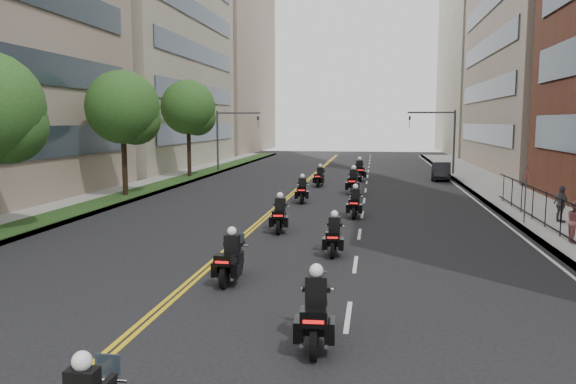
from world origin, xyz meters
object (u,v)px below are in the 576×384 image
object	(u,v)px
motorcycle_6	(302,191)
motorcycle_8	(320,178)
motorcycle_1	(316,314)
motorcycle_7	(353,183)
parked_sedan	(441,171)
pedestrian_b	(576,222)
pedestrian_c	(561,204)
motorcycle_2	(231,260)
motorcycle_4	(280,216)
motorcycle_3	(334,237)
motorcycle_9	(360,171)
motorcycle_5	(355,204)

from	to	relation	value
motorcycle_6	motorcycle_8	distance (m)	8.16
motorcycle_1	motorcycle_7	size ratio (longest dim) A/B	0.93
parked_sedan	pedestrian_b	world-z (taller)	pedestrian_b
pedestrian_b	pedestrian_c	xyz separation A→B (m)	(0.82, 4.34, 0.03)
motorcycle_1	pedestrian_b	xyz separation A→B (m)	(8.59, 10.81, 0.26)
motorcycle_2	pedestrian_b	bearing A→B (deg)	31.08
motorcycle_1	motorcycle_4	bearing A→B (deg)	99.87
motorcycle_1	motorcycle_3	distance (m)	8.15
motorcycle_3	motorcycle_9	size ratio (longest dim) A/B	0.82
motorcycle_1	motorcycle_3	xyz separation A→B (m)	(-0.21, 8.14, -0.07)
motorcycle_2	motorcycle_9	world-z (taller)	motorcycle_9
motorcycle_6	pedestrian_c	xyz separation A→B (m)	(12.33, -5.38, 0.31)
motorcycle_6	motorcycle_9	xyz separation A→B (m)	(2.93, 12.45, 0.09)
motorcycle_5	motorcycle_6	distance (m)	5.55
motorcycle_1	motorcycle_2	xyz separation A→B (m)	(-2.91, 4.28, -0.04)
motorcycle_1	parked_sedan	world-z (taller)	motorcycle_1
motorcycle_4	motorcycle_5	size ratio (longest dim) A/B	1.02
parked_sedan	motorcycle_3	bearing A→B (deg)	-97.51
motorcycle_1	motorcycle_8	size ratio (longest dim) A/B	1.06
motorcycle_7	pedestrian_c	distance (m)	13.63
motorcycle_4	motorcycle_9	bearing A→B (deg)	77.78
motorcycle_6	parked_sedan	size ratio (longest dim) A/B	0.53
motorcycle_7	motorcycle_2	bearing A→B (deg)	-94.92
motorcycle_5	parked_sedan	size ratio (longest dim) A/B	0.53
pedestrian_b	motorcycle_2	bearing A→B (deg)	124.96
motorcycle_9	pedestrian_c	xyz separation A→B (m)	(9.40, -17.83, 0.22)
motorcycle_6	motorcycle_8	bearing A→B (deg)	84.49
motorcycle_1	motorcycle_5	xyz separation A→B (m)	(0.25, 15.98, -0.03)
motorcycle_7	motorcycle_8	bearing A→B (deg)	125.92
motorcycle_3	parked_sedan	world-z (taller)	motorcycle_3
motorcycle_3	motorcycle_1	bearing A→B (deg)	-89.10
motorcycle_9	motorcycle_3	bearing A→B (deg)	-96.54
motorcycle_7	parked_sedan	size ratio (longest dim) A/B	0.60
pedestrian_c	motorcycle_2	bearing A→B (deg)	112.76
motorcycle_9	motorcycle_8	bearing A→B (deg)	-128.27
motorcycle_1	motorcycle_9	world-z (taller)	motorcycle_9
motorcycle_4	pedestrian_c	xyz separation A→B (m)	(12.17, 3.24, 0.31)
motorcycle_3	motorcycle_8	xyz separation A→B (m)	(-2.49, 20.54, 0.03)
motorcycle_3	pedestrian_b	xyz separation A→B (m)	(8.79, 2.67, 0.32)
pedestrian_b	parked_sedan	bearing A→B (deg)	10.53
motorcycle_5	pedestrian_c	xyz separation A→B (m)	(9.15, -0.83, 0.32)
motorcycle_1	motorcycle_7	distance (m)	24.85
motorcycle_5	motorcycle_8	size ratio (longest dim) A/B	1.00
pedestrian_b	motorcycle_3	bearing A→B (deg)	112.23
motorcycle_7	motorcycle_9	distance (m)	8.14
motorcycle_3	motorcycle_8	world-z (taller)	motorcycle_8
motorcycle_8	pedestrian_b	distance (m)	21.14
motorcycle_3	pedestrian_b	size ratio (longest dim) A/B	1.33
motorcycle_9	parked_sedan	xyz separation A→B (m)	(6.41, 1.83, -0.05)
motorcycle_6	pedestrian_b	xyz separation A→B (m)	(11.51, -9.72, 0.28)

